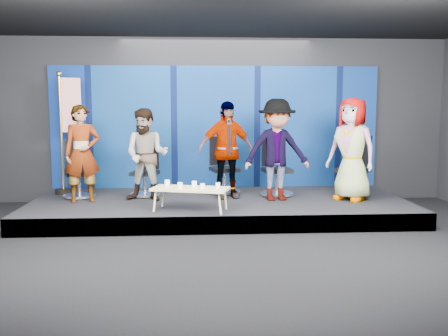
{
  "coord_description": "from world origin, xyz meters",
  "views": [
    {
      "loc": [
        -0.49,
        -6.8,
        2.05
      ],
      "look_at": [
        0.08,
        2.4,
        0.91
      ],
      "focal_mm": 40.0,
      "sensor_mm": 36.0,
      "label": 1
    }
  ],
  "objects_px": {
    "panelist_e": "(352,149)",
    "mug_a": "(167,183)",
    "panelist_c": "(226,150)",
    "chair_b": "(146,178)",
    "panelist_b": "(147,155)",
    "mug_c": "(194,184)",
    "flag_stand": "(68,130)",
    "chair_a": "(79,179)",
    "mug_b": "(180,185)",
    "panelist_d": "(277,150)",
    "chair_c": "(224,175)",
    "mug_d": "(203,186)",
    "coffee_table": "(190,190)",
    "panelist_a": "(82,154)",
    "chair_e": "(354,176)",
    "chair_d": "(276,176)",
    "mug_e": "(218,185)"
  },
  "relations": [
    {
      "from": "panelist_d",
      "to": "mug_e",
      "type": "bearing_deg",
      "value": -147.46
    },
    {
      "from": "chair_b",
      "to": "panelist_c",
      "type": "relative_size",
      "value": 0.57
    },
    {
      "from": "chair_b",
      "to": "panelist_a",
      "type": "bearing_deg",
      "value": -141.26
    },
    {
      "from": "mug_b",
      "to": "chair_a",
      "type": "bearing_deg",
      "value": 143.69
    },
    {
      "from": "mug_d",
      "to": "panelist_d",
      "type": "bearing_deg",
      "value": 34.89
    },
    {
      "from": "chair_b",
      "to": "panelist_e",
      "type": "xyz_separation_m",
      "value": [
        3.88,
        -0.68,
        0.61
      ]
    },
    {
      "from": "chair_c",
      "to": "mug_d",
      "type": "xyz_separation_m",
      "value": [
        -0.46,
        -1.78,
        0.06
      ]
    },
    {
      "from": "chair_a",
      "to": "panelist_c",
      "type": "bearing_deg",
      "value": -21.37
    },
    {
      "from": "chair_c",
      "to": "mug_e",
      "type": "xyz_separation_m",
      "value": [
        -0.2,
        -1.72,
        0.06
      ]
    },
    {
      "from": "panelist_a",
      "to": "flag_stand",
      "type": "height_order",
      "value": "flag_stand"
    },
    {
      "from": "chair_d",
      "to": "mug_e",
      "type": "distance_m",
      "value": 1.88
    },
    {
      "from": "chair_c",
      "to": "mug_a",
      "type": "height_order",
      "value": "chair_c"
    },
    {
      "from": "panelist_c",
      "to": "chair_a",
      "type": "bearing_deg",
      "value": 162.08
    },
    {
      "from": "chair_e",
      "to": "panelist_e",
      "type": "height_order",
      "value": "panelist_e"
    },
    {
      "from": "chair_c",
      "to": "chair_e",
      "type": "distance_m",
      "value": 2.58
    },
    {
      "from": "panelist_d",
      "to": "mug_a",
      "type": "height_order",
      "value": "panelist_d"
    },
    {
      "from": "chair_c",
      "to": "panelist_e",
      "type": "xyz_separation_m",
      "value": [
        2.33,
        -0.89,
        0.58
      ]
    },
    {
      "from": "chair_a",
      "to": "chair_e",
      "type": "distance_m",
      "value": 5.37
    },
    {
      "from": "panelist_a",
      "to": "panelist_c",
      "type": "bearing_deg",
      "value": -11.49
    },
    {
      "from": "chair_d",
      "to": "coffee_table",
      "type": "distance_m",
      "value": 2.17
    },
    {
      "from": "panelist_e",
      "to": "coffee_table",
      "type": "height_order",
      "value": "panelist_e"
    },
    {
      "from": "panelist_d",
      "to": "mug_c",
      "type": "height_order",
      "value": "panelist_d"
    },
    {
      "from": "mug_d",
      "to": "panelist_b",
      "type": "bearing_deg",
      "value": 133.3
    },
    {
      "from": "chair_b",
      "to": "panelist_b",
      "type": "height_order",
      "value": "panelist_b"
    },
    {
      "from": "panelist_c",
      "to": "mug_c",
      "type": "bearing_deg",
      "value": -132.98
    },
    {
      "from": "panelist_c",
      "to": "chair_d",
      "type": "xyz_separation_m",
      "value": [
        1.01,
        0.21,
        -0.54
      ]
    },
    {
      "from": "panelist_b",
      "to": "mug_b",
      "type": "distance_m",
      "value": 1.29
    },
    {
      "from": "chair_b",
      "to": "panelist_b",
      "type": "relative_size",
      "value": 0.62
    },
    {
      "from": "chair_a",
      "to": "chair_b",
      "type": "relative_size",
      "value": 1.04
    },
    {
      "from": "chair_e",
      "to": "flag_stand",
      "type": "bearing_deg",
      "value": -139.83
    },
    {
      "from": "chair_b",
      "to": "mug_a",
      "type": "distance_m",
      "value": 1.35
    },
    {
      "from": "panelist_c",
      "to": "chair_e",
      "type": "bearing_deg",
      "value": -11.72
    },
    {
      "from": "panelist_b",
      "to": "mug_e",
      "type": "height_order",
      "value": "panelist_b"
    },
    {
      "from": "mug_b",
      "to": "panelist_b",
      "type": "bearing_deg",
      "value": 121.5
    },
    {
      "from": "chair_a",
      "to": "panelist_c",
      "type": "relative_size",
      "value": 0.6
    },
    {
      "from": "panelist_c",
      "to": "panelist_d",
      "type": "bearing_deg",
      "value": -31.07
    },
    {
      "from": "chair_a",
      "to": "mug_a",
      "type": "height_order",
      "value": "chair_a"
    },
    {
      "from": "panelist_e",
      "to": "mug_a",
      "type": "xyz_separation_m",
      "value": [
        -3.39,
        -0.57,
        -0.51
      ]
    },
    {
      "from": "chair_a",
      "to": "panelist_d",
      "type": "distance_m",
      "value": 3.84
    },
    {
      "from": "mug_c",
      "to": "flag_stand",
      "type": "bearing_deg",
      "value": 145.45
    },
    {
      "from": "mug_b",
      "to": "flag_stand",
      "type": "bearing_deg",
      "value": 140.22
    },
    {
      "from": "chair_c",
      "to": "mug_e",
      "type": "height_order",
      "value": "chair_c"
    },
    {
      "from": "panelist_a",
      "to": "chair_b",
      "type": "height_order",
      "value": "panelist_a"
    },
    {
      "from": "panelist_e",
      "to": "mug_a",
      "type": "relative_size",
      "value": 18.4
    },
    {
      "from": "mug_e",
      "to": "flag_stand",
      "type": "distance_m",
      "value": 3.55
    },
    {
      "from": "panelist_a",
      "to": "chair_b",
      "type": "bearing_deg",
      "value": 9.89
    },
    {
      "from": "panelist_c",
      "to": "mug_e",
      "type": "bearing_deg",
      "value": -113.54
    },
    {
      "from": "panelist_d",
      "to": "coffee_table",
      "type": "bearing_deg",
      "value": -157.91
    },
    {
      "from": "panelist_e",
      "to": "mug_e",
      "type": "height_order",
      "value": "panelist_e"
    },
    {
      "from": "panelist_c",
      "to": "mug_a",
      "type": "xyz_separation_m",
      "value": [
        -1.07,
        -0.95,
        -0.48
      ]
    }
  ]
}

